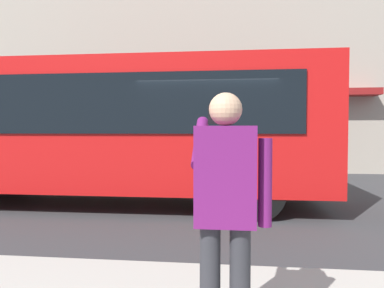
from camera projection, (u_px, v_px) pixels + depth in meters
ground_plane at (210, 208)px, 7.33m from camera, size 60.00×60.00×0.00m
building_facade_far at (221, 20)px, 13.86m from camera, size 28.00×1.55×12.00m
red_bus at (113, 127)px, 7.66m from camera, size 9.05×2.54×3.08m
pedestrian_photographer at (226, 199)px, 2.34m from camera, size 0.53×0.52×1.70m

